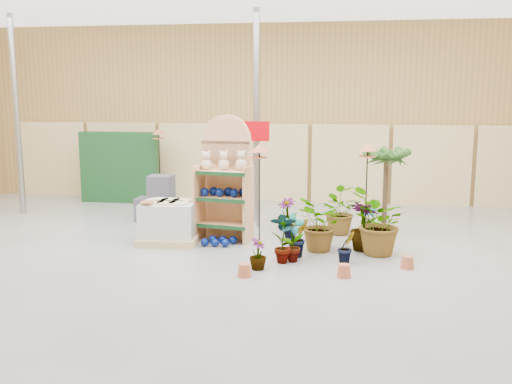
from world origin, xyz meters
TOP-DOWN VIEW (x-y plane):
  - room at (0.00, 0.91)m, footprint 15.20×12.10m
  - display_shelf at (-0.36, 1.93)m, footprint 1.08×0.77m
  - teddy_bears at (-0.33, 1.82)m, footprint 0.87×0.22m
  - gazing_balls_shelf at (-0.36, 1.79)m, footprint 0.87×0.30m
  - gazing_balls_floor at (-0.38, 1.43)m, footprint 0.63×0.39m
  - pallet_stack at (-1.34, 1.47)m, footprint 1.15×0.98m
  - charcoal_planters at (-2.17, 3.27)m, footprint 0.80×0.50m
  - trellis_stock at (-3.80, 5.20)m, footprint 2.00×0.30m
  - offer_sign at (0.10, 2.98)m, footprint 0.50×0.08m
  - bird_table_front at (0.36, 1.50)m, footprint 0.34×0.34m
  - bird_table_right at (2.26, 1.66)m, footprint 0.34×0.34m
  - bird_table_back at (-2.61, 4.84)m, footprint 0.34×0.34m
  - palm at (2.68, 2.77)m, footprint 0.70×0.70m
  - potted_plant_0 at (0.91, 0.50)m, footprint 0.48×0.35m
  - potted_plant_1 at (1.12, 0.90)m, footprint 0.48×0.46m
  - potted_plant_2 at (1.48, 1.30)m, footprint 0.98×1.05m
  - potted_plant_3 at (2.24, 1.48)m, footprint 0.66×0.66m
  - potted_plant_4 at (2.37, 2.55)m, footprint 0.38×0.29m
  - potted_plant_5 at (0.88, 2.09)m, footprint 0.37×0.37m
  - potted_plant_6 at (1.76, 2.65)m, footprint 1.08×1.10m
  - potted_plant_7 at (0.55, 0.09)m, footprint 0.34×0.34m
  - potted_plant_8 at (1.04, 0.60)m, footprint 0.43×0.29m
  - potted_plant_9 at (1.93, 0.65)m, footprint 0.38×0.37m
  - potted_plant_10 at (2.48, 1.19)m, footprint 1.21×1.29m
  - potted_plant_11 at (0.73, 2.80)m, footprint 0.51×0.51m

SIDE VIEW (x-z plane):
  - gazing_balls_floor at x=-0.38m, z-range 0.00..0.15m
  - potted_plant_7 at x=0.55m, z-range 0.00..0.50m
  - potted_plant_5 at x=0.88m, z-range 0.00..0.53m
  - potted_plant_9 at x=1.93m, z-range 0.00..0.54m
  - potted_plant_4 at x=2.37m, z-range 0.00..0.64m
  - potted_plant_11 at x=0.73m, z-range 0.00..0.66m
  - potted_plant_1 at x=1.12m, z-range 0.00..0.68m
  - pallet_stack at x=-1.34m, z-range -0.01..0.79m
  - potted_plant_8 at x=1.04m, z-range 0.00..0.81m
  - charcoal_planters at x=-2.17m, z-range -0.08..0.92m
  - potted_plant_0 at x=0.91m, z-range 0.00..0.86m
  - potted_plant_3 at x=2.24m, z-range 0.00..0.88m
  - potted_plant_6 at x=1.76m, z-range 0.00..0.92m
  - potted_plant_2 at x=1.48m, z-range 0.00..0.96m
  - potted_plant_10 at x=2.48m, z-range 0.00..1.15m
  - trellis_stock at x=-3.80m, z-range 0.00..1.80m
  - gazing_balls_shelf at x=-0.36m, z-range 0.85..1.01m
  - display_shelf at x=-0.36m, z-range -0.10..2.27m
  - teddy_bears at x=-0.33m, z-range 1.32..1.68m
  - palm at x=2.68m, z-range 0.65..2.47m
  - offer_sign at x=0.10m, z-range 0.47..2.67m
  - bird_table_front at x=0.36m, z-range 0.80..2.67m
  - bird_table_right at x=2.26m, z-range 0.81..2.72m
  - bird_table_back at x=-2.61m, z-range 0.82..2.74m
  - room at x=0.00m, z-range -0.14..4.56m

